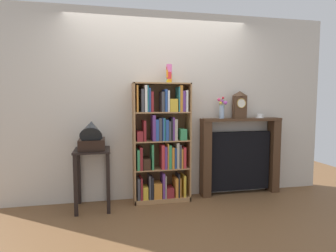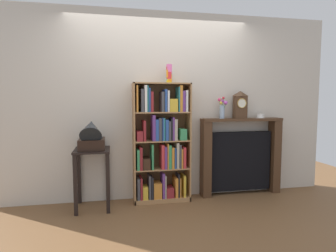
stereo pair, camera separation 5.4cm
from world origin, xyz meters
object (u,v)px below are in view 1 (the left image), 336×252
(fireplace_mantel, at_px, (240,157))
(mantel_clock, at_px, (240,105))
(bookshelf, at_px, (162,146))
(cup_stack, at_px, (169,74))
(gramophone, at_px, (92,136))
(flower_vase, at_px, (222,108))
(teacup_with_saucer, at_px, (260,116))
(side_table_left, at_px, (93,166))

(fireplace_mantel, relative_size, mantel_clock, 3.06)
(bookshelf, bearing_deg, fireplace_mantel, 3.21)
(fireplace_mantel, distance_m, mantel_clock, 0.77)
(cup_stack, xyz_separation_m, gramophone, (-1.02, -0.17, -0.79))
(flower_vase, relative_size, teacup_with_saucer, 2.27)
(cup_stack, distance_m, mantel_clock, 1.13)
(bookshelf, xyz_separation_m, cup_stack, (0.11, 0.02, 0.98))
(fireplace_mantel, bearing_deg, flower_vase, -176.09)
(bookshelf, height_order, teacup_with_saucer, bookshelf)
(side_table_left, relative_size, teacup_with_saucer, 5.55)
(bookshelf, bearing_deg, flower_vase, 2.97)
(cup_stack, xyz_separation_m, side_table_left, (-1.02, -0.12, -1.19))
(cup_stack, bearing_deg, mantel_clock, 1.30)
(fireplace_mantel, relative_size, teacup_with_saucer, 8.73)
(side_table_left, height_order, mantel_clock, mantel_clock)
(cup_stack, xyz_separation_m, teacup_with_saucer, (1.37, 0.03, -0.59))
(fireplace_mantel, bearing_deg, gramophone, -174.17)
(gramophone, relative_size, fireplace_mantel, 0.39)
(teacup_with_saucer, bearing_deg, fireplace_mantel, 176.42)
(gramophone, bearing_deg, mantel_clock, 5.36)
(side_table_left, relative_size, flower_vase, 2.45)
(flower_vase, bearing_deg, gramophone, -173.84)
(mantel_clock, bearing_deg, bookshelf, -177.72)
(bookshelf, distance_m, mantel_clock, 1.29)
(gramophone, distance_m, mantel_clock, 2.11)
(bookshelf, distance_m, flower_vase, 1.03)
(gramophone, xyz_separation_m, mantel_clock, (2.07, 0.19, 0.38))
(gramophone, bearing_deg, teacup_with_saucer, 4.70)
(bookshelf, xyz_separation_m, flower_vase, (0.89, 0.05, 0.51))
(gramophone, bearing_deg, bookshelf, 9.22)
(teacup_with_saucer, bearing_deg, gramophone, -175.30)
(bookshelf, relative_size, side_table_left, 2.11)
(gramophone, bearing_deg, fireplace_mantel, 5.83)
(gramophone, xyz_separation_m, fireplace_mantel, (2.10, 0.21, -0.39))
(cup_stack, height_order, teacup_with_saucer, cup_stack)
(side_table_left, bearing_deg, fireplace_mantel, 4.34)
(gramophone, height_order, fireplace_mantel, gramophone)
(mantel_clock, distance_m, teacup_with_saucer, 0.36)
(mantel_clock, relative_size, teacup_with_saucer, 2.85)
(side_table_left, bearing_deg, mantel_clock, 3.84)
(cup_stack, distance_m, gramophone, 1.30)
(flower_vase, bearing_deg, fireplace_mantel, 3.91)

